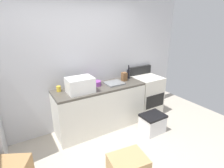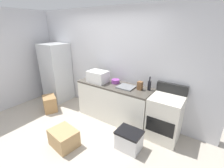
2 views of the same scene
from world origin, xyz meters
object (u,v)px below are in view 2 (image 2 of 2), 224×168
stove_oven (165,117)px  microwave (98,77)px  cardboard_box_large (64,138)px  storage_bin (129,140)px  cardboard_box_medium (50,104)px  knife_block (140,86)px  refrigerator (57,73)px  wine_bottle (149,85)px  coffee_mug (94,75)px  mixing_bowl (115,81)px

stove_oven → microwave: microwave is taller
cardboard_box_large → storage_bin: 1.24m
cardboard_box_medium → knife_block: bearing=18.0°
refrigerator → microwave: refrigerator is taller
wine_bottle → cardboard_box_large: bearing=-125.6°
stove_oven → knife_block: bearing=174.8°
wine_bottle → storage_bin: (0.01, -0.83, -0.82)m
coffee_mug → mixing_bowl: size_ratio=0.53×
wine_bottle → cardboard_box_large: (-1.05, -1.47, -0.84)m
refrigerator → coffee_mug: bearing=9.4°
mixing_bowl → cardboard_box_medium: bearing=-154.4°
cardboard_box_large → coffee_mug: bearing=107.9°
cardboard_box_medium → storage_bin: bearing=-0.4°
cardboard_box_medium → storage_bin: (2.44, -0.02, -0.01)m
microwave → knife_block: (1.04, 0.13, -0.05)m
refrigerator → stove_oven: (3.27, 0.06, -0.39)m
cardboard_box_large → storage_bin: size_ratio=1.11×
cardboard_box_large → storage_bin: storage_bin is taller
microwave → coffee_mug: (-0.32, 0.24, -0.09)m
wine_bottle → cardboard_box_large: 2.00m
cardboard_box_large → mixing_bowl: bearing=80.5°
wine_bottle → mixing_bowl: size_ratio=1.58×
coffee_mug → knife_block: (1.36, -0.11, 0.04)m
refrigerator → storage_bin: 2.99m
microwave → cardboard_box_large: microwave is taller
refrigerator → cardboard_box_medium: bearing=-56.7°
coffee_mug → storage_bin: bearing=-28.9°
mixing_bowl → microwave: bearing=-157.1°
refrigerator → cardboard_box_large: size_ratio=3.35×
mixing_bowl → cardboard_box_large: size_ratio=0.37×
refrigerator → mixing_bowl: (2.02, 0.15, 0.09)m
refrigerator → wine_bottle: refrigerator is taller
coffee_mug → cardboard_box_medium: size_ratio=0.24×
stove_oven → mixing_bowl: stove_oven is taller
refrigerator → cardboard_box_large: bearing=-35.6°
coffee_mug → mixing_bowl: 0.72m
stove_oven → storage_bin: size_ratio=2.39×
knife_block → mixing_bowl: bearing=176.7°
stove_oven → mixing_bowl: size_ratio=5.79×
knife_block → mixing_bowl: (-0.64, 0.04, -0.04)m
knife_block → cardboard_box_large: (-0.88, -1.39, -0.82)m
refrigerator → wine_bottle: 2.85m
stove_oven → coffee_mug: 2.03m
storage_bin → knife_block: bearing=103.6°
cardboard_box_large → cardboard_box_medium: (-1.37, 0.65, 0.04)m
cardboard_box_large → wine_bottle: bearing=54.4°
refrigerator → mixing_bowl: bearing=4.2°
wine_bottle → coffee_mug: wine_bottle is taller
stove_oven → mixing_bowl: bearing=175.8°
cardboard_box_large → refrigerator: bearing=144.4°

